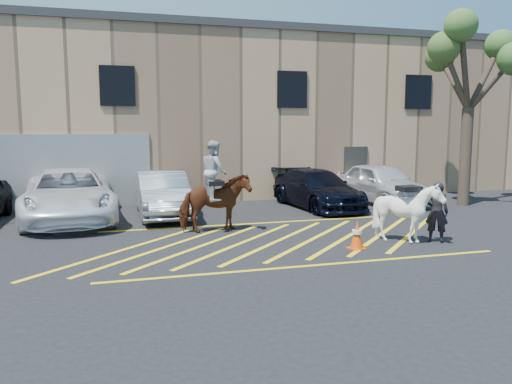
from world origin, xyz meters
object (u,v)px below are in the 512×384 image
object	(u,v)px
traffic_cone	(357,235)
mounted_bay	(215,195)
car_blue_suv	(317,189)
tree	(471,57)
saddled_white	(408,212)
car_white_suv	(381,183)
car_white_pickup	(69,195)
car_silver_sedan	(163,194)
handler	(437,212)

from	to	relation	value
traffic_cone	mounted_bay	bearing A→B (deg)	135.98
car_blue_suv	tree	size ratio (longest dim) A/B	0.68
traffic_cone	saddled_white	bearing A→B (deg)	8.86
mounted_bay	tree	bearing A→B (deg)	12.27
car_blue_suv	car_white_suv	xyz separation A→B (m)	(2.87, 0.28, 0.09)
car_white_pickup	traffic_cone	size ratio (longest dim) A/B	8.35
traffic_cone	tree	size ratio (longest dim) A/B	0.10
car_silver_sedan	handler	bearing A→B (deg)	-42.30
traffic_cone	car_silver_sedan	bearing A→B (deg)	125.37
mounted_bay	traffic_cone	bearing A→B (deg)	-44.02
car_silver_sedan	mounted_bay	xyz separation A→B (m)	(1.23, -3.09, 0.32)
car_white_suv	mounted_bay	bearing A→B (deg)	-159.93
mounted_bay	car_white_suv	bearing A→B (deg)	25.57
car_blue_suv	traffic_cone	distance (m)	6.49
car_blue_suv	mounted_bay	xyz separation A→B (m)	(-4.63, -3.31, 0.37)
car_silver_sedan	handler	size ratio (longest dim) A/B	2.86
car_silver_sedan	saddled_white	world-z (taller)	saddled_white
car_white_pickup	car_white_suv	world-z (taller)	car_white_pickup
mounted_bay	tree	size ratio (longest dim) A/B	0.37
traffic_cone	car_white_pickup	bearing A→B (deg)	140.48
tree	car_silver_sedan	bearing A→B (deg)	175.89
car_white_pickup	handler	xyz separation A→B (m)	(9.75, -5.96, -0.03)
car_blue_suv	traffic_cone	world-z (taller)	car_blue_suv
handler	saddled_white	world-z (taller)	saddled_white
car_white_suv	mounted_bay	size ratio (longest dim) A/B	1.76
mounted_bay	saddled_white	bearing A→B (deg)	-30.16
car_blue_suv	car_white_suv	distance (m)	2.89
car_blue_suv	saddled_white	distance (m)	6.04
car_silver_sedan	traffic_cone	size ratio (longest dim) A/B	6.42
car_white_pickup	car_blue_suv	size ratio (longest dim) A/B	1.23
car_blue_suv	tree	world-z (taller)	tree
mounted_bay	traffic_cone	size ratio (longest dim) A/B	3.69
car_silver_sedan	car_blue_suv	distance (m)	5.86
car_blue_suv	car_white_suv	bearing A→B (deg)	-0.62
car_silver_sedan	tree	world-z (taller)	tree
car_white_pickup	car_blue_suv	bearing A→B (deg)	-2.61
car_silver_sedan	saddled_white	xyz separation A→B (m)	(5.92, -5.82, 0.06)
car_white_suv	traffic_cone	xyz separation A→B (m)	(-4.41, -6.57, -0.44)
handler	mounted_bay	size ratio (longest dim) A/B	0.61
handler	saddled_white	bearing A→B (deg)	28.00
car_white_suv	car_white_pickup	bearing A→B (deg)	176.95
car_silver_sedan	traffic_cone	world-z (taller)	car_silver_sedan
traffic_cone	tree	bearing A→B (deg)	35.64
tree	saddled_white	bearing A→B (deg)	-138.79
car_white_pickup	car_blue_suv	world-z (taller)	car_white_pickup
car_white_suv	mounted_bay	distance (m)	8.32
car_silver_sedan	handler	xyz separation A→B (m)	(6.71, -5.97, 0.05)
saddled_white	tree	distance (m)	9.00
car_white_pickup	mounted_bay	distance (m)	5.27
car_white_pickup	mounted_bay	size ratio (longest dim) A/B	2.26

